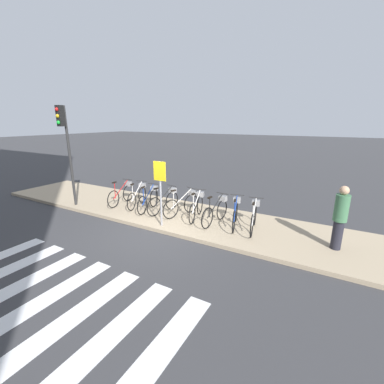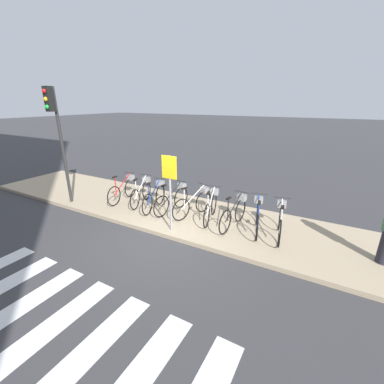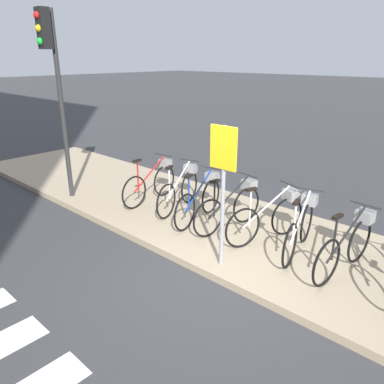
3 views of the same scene
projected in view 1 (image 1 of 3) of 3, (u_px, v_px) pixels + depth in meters
ground_plane at (157, 232)px, 8.16m from camera, size 120.00×120.00×0.00m
sidewalk at (182, 216)px, 9.40m from camera, size 17.29×2.98×0.12m
parked_bicycle_0 at (122, 193)px, 10.51m from camera, size 0.46×1.65×1.02m
parked_bicycle_1 at (138, 195)px, 10.22m from camera, size 0.59×1.60×1.02m
parked_bicycle_2 at (149, 199)px, 9.79m from camera, size 0.49×1.63×1.02m
parked_bicycle_3 at (165, 200)px, 9.55m from camera, size 0.46×1.64×1.02m
parked_bicycle_4 at (183, 203)px, 9.24m from camera, size 0.64×1.59×1.02m
parked_bicycle_5 at (197, 206)px, 8.96m from camera, size 0.52×1.62×1.02m
parked_bicycle_6 at (216, 210)px, 8.50m from camera, size 0.46×1.65×1.02m
parked_bicycle_7 at (235, 213)px, 8.28m from camera, size 0.58×1.61×1.02m
parked_bicycle_8 at (254, 216)px, 7.97m from camera, size 0.49×1.63×1.02m
pedestrian at (340, 217)px, 6.64m from camera, size 0.34×0.34×1.73m
traffic_light at (65, 136)px, 9.67m from camera, size 0.24×0.40×3.86m
sign_post at (160, 183)px, 8.00m from camera, size 0.44×0.07×2.11m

